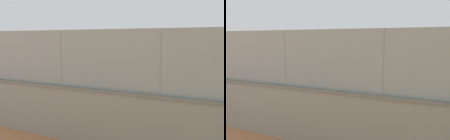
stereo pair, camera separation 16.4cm
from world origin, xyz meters
TOP-DOWN VIEW (x-y plane):
  - ground_plane at (0.00, 0.00)m, footprint 260.00×260.00m
  - perimeter_wall at (-0.52, 13.84)m, footprint 22.99×1.06m
  - fence_panel_on_wall at (-0.52, 13.84)m, footprint 22.58×0.69m
  - player_foreground_swinging at (5.11, 0.97)m, footprint 0.75×1.21m
  - player_crossing_court at (3.73, 8.35)m, footprint 0.89×0.69m
  - player_baseline_waiting at (0.78, -0.08)m, footprint 0.75×1.20m
  - sports_ball at (6.47, 3.20)m, footprint 0.16×0.16m
  - spare_ball_by_wall at (2.46, 12.44)m, footprint 0.10×0.10m
  - courtside_bench at (0.56, 11.89)m, footprint 1.61×0.42m

SIDE VIEW (x-z plane):
  - ground_plane at x=0.00m, z-range 0.00..0.00m
  - spare_ball_by_wall at x=2.46m, z-range 0.00..0.10m
  - sports_ball at x=6.47m, z-range 0.00..0.16m
  - courtside_bench at x=0.56m, z-range 0.03..0.90m
  - perimeter_wall at x=-0.52m, z-range 0.01..1.77m
  - player_crossing_court at x=3.73m, z-range 0.14..1.74m
  - player_foreground_swinging at x=5.11m, z-range 0.15..1.78m
  - player_baseline_waiting at x=0.78m, z-range 0.16..1.85m
  - fence_panel_on_wall at x=-0.52m, z-range 1.76..3.52m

